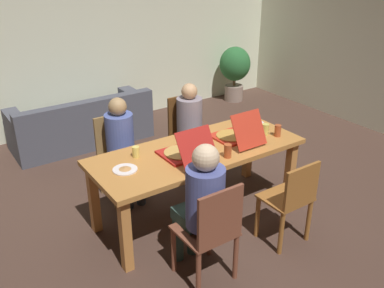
{
  "coord_description": "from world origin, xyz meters",
  "views": [
    {
      "loc": [
        -2.19,
        -3.12,
        2.61
      ],
      "look_at": [
        0.0,
        0.1,
        0.8
      ],
      "focal_mm": 39.53,
      "sensor_mm": 36.0,
      "label": 1
    }
  ],
  "objects_px": {
    "plate_0": "(125,169)",
    "drinking_glass_3": "(136,152)",
    "chair_2": "(118,153)",
    "drinking_glass_0": "(265,129)",
    "chair_0": "(211,231)",
    "person_2": "(122,142)",
    "person_1": "(192,124)",
    "drinking_glass_2": "(278,131)",
    "pizza_box_1": "(235,135)",
    "person_0": "(201,200)",
    "potted_plant": "(235,68)",
    "plate_1": "(255,124)",
    "dining_table": "(198,158)",
    "pizza_box_0": "(184,153)",
    "chair_3": "(291,200)",
    "couch": "(82,126)",
    "drinking_glass_1": "(228,151)",
    "chair_1": "(185,132)"
  },
  "relations": [
    {
      "from": "plate_0",
      "to": "drinking_glass_3",
      "type": "height_order",
      "value": "drinking_glass_3"
    },
    {
      "from": "chair_2",
      "to": "drinking_glass_0",
      "type": "height_order",
      "value": "chair_2"
    },
    {
      "from": "chair_0",
      "to": "person_2",
      "type": "relative_size",
      "value": 0.8
    },
    {
      "from": "person_1",
      "to": "chair_2",
      "type": "xyz_separation_m",
      "value": [
        -0.93,
        0.13,
        -0.19
      ]
    },
    {
      "from": "drinking_glass_2",
      "to": "pizza_box_1",
      "type": "bearing_deg",
      "value": 156.55
    },
    {
      "from": "person_0",
      "to": "person_1",
      "type": "height_order",
      "value": "person_0"
    },
    {
      "from": "potted_plant",
      "to": "plate_1",
      "type": "bearing_deg",
      "value": -125.4
    },
    {
      "from": "dining_table",
      "to": "plate_0",
      "type": "relative_size",
      "value": 9.63
    },
    {
      "from": "chair_0",
      "to": "drinking_glass_0",
      "type": "height_order",
      "value": "chair_0"
    },
    {
      "from": "potted_plant",
      "to": "plate_0",
      "type": "bearing_deg",
      "value": -142.58
    },
    {
      "from": "dining_table",
      "to": "pizza_box_0",
      "type": "height_order",
      "value": "pizza_box_0"
    },
    {
      "from": "person_2",
      "to": "chair_3",
      "type": "bearing_deg",
      "value": -60.09
    },
    {
      "from": "chair_0",
      "to": "person_1",
      "type": "distance_m",
      "value": 1.89
    },
    {
      "from": "chair_2",
      "to": "pizza_box_0",
      "type": "distance_m",
      "value": 1.05
    },
    {
      "from": "pizza_box_1",
      "to": "couch",
      "type": "distance_m",
      "value": 2.65
    },
    {
      "from": "plate_1",
      "to": "drinking_glass_1",
      "type": "bearing_deg",
      "value": -148.65
    },
    {
      "from": "pizza_box_0",
      "to": "pizza_box_1",
      "type": "height_order",
      "value": "pizza_box_1"
    },
    {
      "from": "pizza_box_0",
      "to": "person_0",
      "type": "bearing_deg",
      "value": -111.58
    },
    {
      "from": "chair_1",
      "to": "plate_1",
      "type": "bearing_deg",
      "value": -58.2
    },
    {
      "from": "chair_1",
      "to": "drinking_glass_1",
      "type": "xyz_separation_m",
      "value": [
        -0.32,
        -1.22,
        0.32
      ]
    },
    {
      "from": "person_2",
      "to": "pizza_box_0",
      "type": "distance_m",
      "value": 0.87
    },
    {
      "from": "pizza_box_0",
      "to": "drinking_glass_3",
      "type": "distance_m",
      "value": 0.46
    },
    {
      "from": "person_2",
      "to": "plate_0",
      "type": "height_order",
      "value": "person_2"
    },
    {
      "from": "person_2",
      "to": "drinking_glass_0",
      "type": "height_order",
      "value": "person_2"
    },
    {
      "from": "plate_1",
      "to": "couch",
      "type": "distance_m",
      "value": 2.64
    },
    {
      "from": "chair_2",
      "to": "couch",
      "type": "xyz_separation_m",
      "value": [
        0.15,
        1.55,
        -0.23
      ]
    },
    {
      "from": "pizza_box_1",
      "to": "couch",
      "type": "height_order",
      "value": "pizza_box_1"
    },
    {
      "from": "person_2",
      "to": "pizza_box_1",
      "type": "relative_size",
      "value": 2.22
    },
    {
      "from": "chair_3",
      "to": "potted_plant",
      "type": "relative_size",
      "value": 0.87
    },
    {
      "from": "potted_plant",
      "to": "chair_2",
      "type": "bearing_deg",
      "value": -150.46
    },
    {
      "from": "chair_3",
      "to": "drinking_glass_2",
      "type": "bearing_deg",
      "value": 56.49
    },
    {
      "from": "drinking_glass_2",
      "to": "drinking_glass_3",
      "type": "bearing_deg",
      "value": 164.58
    },
    {
      "from": "pizza_box_0",
      "to": "pizza_box_1",
      "type": "bearing_deg",
      "value": 3.65
    },
    {
      "from": "plate_1",
      "to": "drinking_glass_1",
      "type": "relative_size",
      "value": 1.66
    },
    {
      "from": "plate_1",
      "to": "drinking_glass_0",
      "type": "bearing_deg",
      "value": -111.24
    },
    {
      "from": "chair_0",
      "to": "drinking_glass_2",
      "type": "bearing_deg",
      "value": 25.8
    },
    {
      "from": "person_2",
      "to": "potted_plant",
      "type": "distance_m",
      "value": 3.74
    },
    {
      "from": "person_2",
      "to": "drinking_glass_3",
      "type": "xyz_separation_m",
      "value": [
        -0.12,
        -0.56,
        0.14
      ]
    },
    {
      "from": "chair_1",
      "to": "potted_plant",
      "type": "relative_size",
      "value": 0.97
    },
    {
      "from": "chair_2",
      "to": "pizza_box_1",
      "type": "bearing_deg",
      "value": -44.66
    },
    {
      "from": "chair_0",
      "to": "couch",
      "type": "height_order",
      "value": "chair_0"
    },
    {
      "from": "drinking_glass_0",
      "to": "person_1",
      "type": "bearing_deg",
      "value": 112.11
    },
    {
      "from": "person_0",
      "to": "pizza_box_1",
      "type": "height_order",
      "value": "person_0"
    },
    {
      "from": "drinking_glass_1",
      "to": "potted_plant",
      "type": "xyz_separation_m",
      "value": [
        2.58,
        3.01,
        -0.23
      ]
    },
    {
      "from": "person_0",
      "to": "drinking_glass_3",
      "type": "height_order",
      "value": "person_0"
    },
    {
      "from": "drinking_glass_2",
      "to": "chair_1",
      "type": "bearing_deg",
      "value": 110.96
    },
    {
      "from": "person_2",
      "to": "drinking_glass_1",
      "type": "xyz_separation_m",
      "value": [
        0.61,
        -1.05,
        0.15
      ]
    },
    {
      "from": "chair_0",
      "to": "pizza_box_0",
      "type": "xyz_separation_m",
      "value": [
        0.26,
        0.8,
        0.31
      ]
    },
    {
      "from": "person_0",
      "to": "drinking_glass_2",
      "type": "bearing_deg",
      "value": 20.7
    },
    {
      "from": "potted_plant",
      "to": "chair_3",
      "type": "bearing_deg",
      "value": -122.34
    }
  ]
}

